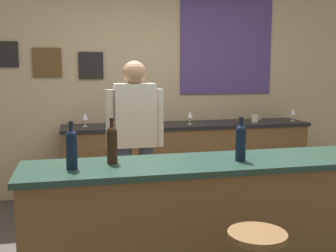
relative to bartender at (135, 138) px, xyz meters
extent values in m
cube|color=tan|center=(0.39, 1.46, 0.46)|extent=(6.00, 0.06, 2.80)
cube|color=black|center=(-1.31, 1.41, 0.77)|extent=(0.37, 0.02, 0.29)
cube|color=brown|center=(-0.81, 1.41, 0.68)|extent=(0.33, 0.02, 0.34)
cube|color=black|center=(-0.31, 1.41, 0.65)|extent=(0.29, 0.02, 0.32)
cube|color=#4C3D7F|center=(1.40, 1.42, 0.91)|extent=(1.22, 0.02, 1.24)
cube|color=brown|center=(0.39, -0.97, -0.50)|extent=(2.54, 0.57, 0.88)
cube|color=#1E382D|center=(0.39, -0.97, -0.04)|extent=(2.59, 0.60, 0.04)
cube|color=brown|center=(0.79, 1.08, -0.51)|extent=(2.88, 0.53, 0.86)
cube|color=black|center=(0.79, 1.08, -0.06)|extent=(2.94, 0.56, 0.04)
cylinder|color=#384766|center=(0.10, 0.00, -0.51)|extent=(0.13, 0.13, 0.86)
cylinder|color=#384766|center=(-0.10, 0.00, -0.51)|extent=(0.13, 0.13, 0.86)
cube|color=beige|center=(0.00, 0.00, 0.20)|extent=(0.36, 0.20, 0.56)
sphere|color=#A87A5B|center=(0.00, 0.00, 0.58)|extent=(0.21, 0.21, 0.21)
cylinder|color=beige|center=(0.22, 0.00, 0.17)|extent=(0.08, 0.08, 0.52)
cylinder|color=beige|center=(-0.22, 0.00, 0.17)|extent=(0.08, 0.08, 0.52)
cylinder|color=brown|center=(0.40, -1.68, -0.27)|extent=(0.32, 0.32, 0.03)
cylinder|color=black|center=(-0.56, -1.00, 0.08)|extent=(0.07, 0.07, 0.20)
sphere|color=black|center=(-0.56, -1.00, 0.20)|extent=(0.07, 0.07, 0.07)
cylinder|color=black|center=(-0.56, -1.00, 0.23)|extent=(0.03, 0.03, 0.09)
cylinder|color=black|center=(-0.56, -1.00, 0.28)|extent=(0.03, 0.03, 0.02)
cylinder|color=black|center=(-0.29, -0.89, 0.08)|extent=(0.07, 0.07, 0.20)
sphere|color=black|center=(-0.29, -0.89, 0.20)|extent=(0.07, 0.07, 0.07)
cylinder|color=black|center=(-0.29, -0.89, 0.23)|extent=(0.03, 0.03, 0.09)
cylinder|color=black|center=(-0.29, -0.89, 0.28)|extent=(0.03, 0.03, 0.02)
cylinder|color=black|center=(0.58, -1.02, 0.08)|extent=(0.07, 0.07, 0.20)
sphere|color=black|center=(0.58, -1.02, 0.20)|extent=(0.07, 0.07, 0.07)
cylinder|color=black|center=(0.58, -1.02, 0.23)|extent=(0.03, 0.03, 0.09)
cylinder|color=black|center=(0.58, -1.02, 0.28)|extent=(0.03, 0.03, 0.02)
cylinder|color=silver|center=(-0.40, 1.11, -0.03)|extent=(0.06, 0.06, 0.00)
cylinder|color=silver|center=(-0.40, 1.11, 0.01)|extent=(0.01, 0.01, 0.07)
cone|color=silver|center=(-0.40, 1.11, 0.08)|extent=(0.07, 0.07, 0.08)
cylinder|color=silver|center=(0.80, 1.01, -0.03)|extent=(0.06, 0.06, 0.00)
cylinder|color=silver|center=(0.80, 1.01, 0.01)|extent=(0.01, 0.01, 0.07)
cone|color=silver|center=(0.80, 1.01, 0.08)|extent=(0.07, 0.07, 0.08)
cylinder|color=silver|center=(2.15, 1.03, -0.03)|extent=(0.06, 0.06, 0.00)
cylinder|color=silver|center=(2.15, 1.03, 0.01)|extent=(0.01, 0.01, 0.07)
cone|color=silver|center=(2.15, 1.03, 0.08)|extent=(0.07, 0.07, 0.08)
cylinder|color=silver|center=(1.63, 1.02, 0.01)|extent=(0.08, 0.08, 0.09)
torus|color=silver|center=(1.69, 1.02, 0.02)|extent=(0.06, 0.01, 0.06)
camera|label=1|loc=(-0.54, -3.63, 0.61)|focal=44.25mm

